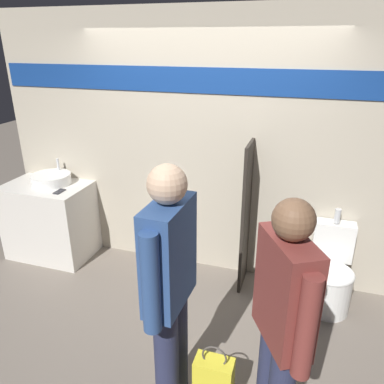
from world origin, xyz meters
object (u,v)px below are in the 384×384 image
object	(u,v)px
cell_phone	(59,191)
person_with_lanyard	(170,285)
sink_basin	(51,179)
person_in_vest	(282,323)
urinal_near_counter	(168,206)
toilet	(330,277)

from	to	relation	value
cell_phone	person_with_lanyard	bearing A→B (deg)	-36.54
sink_basin	person_in_vest	bearing A→B (deg)	-30.10
urinal_near_counter	person_in_vest	size ratio (longest dim) A/B	0.67
urinal_near_counter	person_with_lanyard	xyz separation A→B (m)	(0.63, -1.58, 0.23)
urinal_near_counter	person_with_lanyard	world-z (taller)	person_with_lanyard
sink_basin	person_with_lanyard	world-z (taller)	person_with_lanyard
toilet	person_in_vest	world-z (taller)	person_in_vest
cell_phone	urinal_near_counter	size ratio (longest dim) A/B	0.12
toilet	sink_basin	bearing A→B (deg)	178.78
toilet	person_with_lanyard	bearing A→B (deg)	-126.73
urinal_near_counter	toilet	bearing A→B (deg)	-5.38
toilet	person_in_vest	xyz separation A→B (m)	(-0.37, -1.49, 0.62)
urinal_near_counter	toilet	size ratio (longest dim) A/B	1.22
person_with_lanyard	urinal_near_counter	bearing A→B (deg)	23.99
urinal_near_counter	person_in_vest	bearing A→B (deg)	-51.33
cell_phone	urinal_near_counter	bearing A→B (deg)	13.78
person_with_lanyard	person_in_vest	bearing A→B (deg)	-93.33
sink_basin	urinal_near_counter	xyz separation A→B (m)	(1.37, 0.09, -0.19)
toilet	person_in_vest	size ratio (longest dim) A/B	0.55
person_in_vest	toilet	bearing A→B (deg)	-43.25
sink_basin	cell_phone	world-z (taller)	sink_basin
sink_basin	urinal_near_counter	bearing A→B (deg)	3.95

